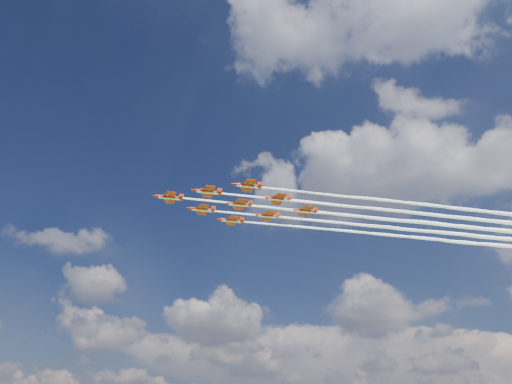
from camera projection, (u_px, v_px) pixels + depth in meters
jet_lead at (377, 218)px, 170.85m from camera, size 116.33×93.81×2.44m
jet_row2_port at (417, 213)px, 167.32m from camera, size 116.33×93.81×2.44m
jet_row2_starb at (398, 228)px, 178.88m from camera, size 116.33×93.81×2.44m
jet_row3_port at (458, 208)px, 163.80m from camera, size 116.33×93.81×2.44m
jet_row3_centre at (436, 224)px, 175.36m from camera, size 116.33×93.81×2.44m
jet_row3_starb at (417, 238)px, 186.91m from camera, size 116.33×93.81×2.44m
jet_row4_port at (476, 219)px, 171.83m from camera, size 116.33×93.81×2.44m
jet_row4_starb at (454, 234)px, 183.39m from camera, size 116.33×93.81×2.44m
jet_tail at (492, 230)px, 179.87m from camera, size 116.33×93.81×2.44m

